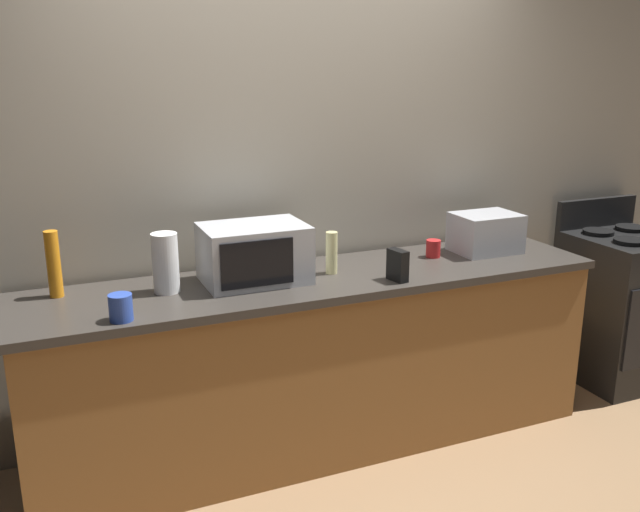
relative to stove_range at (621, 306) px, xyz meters
name	(u,v)px	position (x,y,z in m)	size (l,w,h in m)	color
ground_plane	(354,483)	(-2.00, -0.40, -0.46)	(8.00, 8.00, 0.00)	#93704C
back_wall	(289,171)	(-2.00, 0.41, 0.89)	(6.40, 0.10, 2.70)	#B2A893
counter_run	(320,361)	(-2.00, 0.00, -0.01)	(2.84, 0.64, 0.90)	brown
stove_range	(621,306)	(0.00, 0.00, 0.00)	(0.60, 0.61, 1.08)	black
microwave	(254,253)	(-2.31, 0.05, 0.57)	(0.48, 0.35, 0.27)	#B7BABF
toaster_oven	(486,233)	(-1.00, 0.06, 0.54)	(0.34, 0.26, 0.21)	#B7BABF
paper_towel_roll	(165,263)	(-2.72, 0.05, 0.57)	(0.12, 0.12, 0.27)	white
cordless_phone	(398,265)	(-1.69, -0.21, 0.51)	(0.05, 0.11, 0.15)	black
bottle_dish_soap	(54,264)	(-3.18, 0.18, 0.59)	(0.06, 0.06, 0.30)	orange
bottle_vinegar	(332,253)	(-1.93, 0.02, 0.54)	(0.06, 0.06, 0.21)	beige
mug_red	(433,249)	(-1.32, 0.08, 0.48)	(0.08, 0.08, 0.09)	red
mug_blue	(121,308)	(-2.96, -0.24, 0.49)	(0.09, 0.09, 0.11)	#2D4CB2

